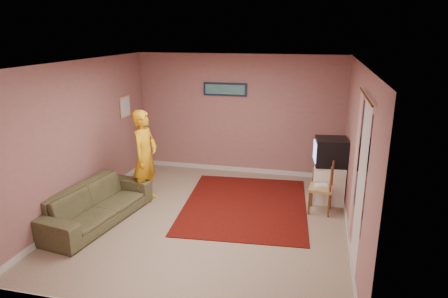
% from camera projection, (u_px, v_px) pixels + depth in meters
% --- Properties ---
extents(ground, '(5.00, 5.00, 0.00)m').
position_uv_depth(ground, '(209.00, 220.00, 6.71)').
color(ground, tan).
rests_on(ground, ground).
extents(wall_back, '(4.50, 0.02, 2.60)m').
position_uv_depth(wall_back, '(239.00, 115.00, 8.66)').
color(wall_back, '#9F6A68').
rests_on(wall_back, ground).
extents(wall_front, '(4.50, 0.02, 2.60)m').
position_uv_depth(wall_front, '(141.00, 214.00, 4.00)').
color(wall_front, '#9F6A68').
rests_on(wall_front, ground).
extents(wall_left, '(0.02, 5.00, 2.60)m').
position_uv_depth(wall_left, '(81.00, 138.00, 6.83)').
color(wall_left, '#9F6A68').
rests_on(wall_left, ground).
extents(wall_right, '(0.02, 5.00, 2.60)m').
position_uv_depth(wall_right, '(356.00, 156.00, 5.84)').
color(wall_right, '#9F6A68').
rests_on(wall_right, ground).
extents(ceiling, '(4.50, 5.00, 0.02)m').
position_uv_depth(ceiling, '(207.00, 63.00, 5.96)').
color(ceiling, white).
rests_on(ceiling, wall_back).
extents(baseboard_back, '(4.50, 0.02, 0.10)m').
position_uv_depth(baseboard_back, '(238.00, 169.00, 9.01)').
color(baseboard_back, silver).
rests_on(baseboard_back, ground).
extents(baseboard_left, '(0.02, 5.00, 0.10)m').
position_uv_depth(baseboard_left, '(89.00, 205.00, 7.19)').
color(baseboard_left, silver).
rests_on(baseboard_left, ground).
extents(baseboard_right, '(0.02, 5.00, 0.10)m').
position_uv_depth(baseboard_right, '(348.00, 232.00, 6.20)').
color(baseboard_right, silver).
rests_on(baseboard_right, ground).
extents(window, '(0.01, 1.10, 1.50)m').
position_uv_depth(window, '(362.00, 166.00, 4.96)').
color(window, black).
rests_on(window, wall_right).
extents(curtain_sheer, '(0.01, 0.75, 2.10)m').
position_uv_depth(curtain_sheer, '(361.00, 185.00, 4.88)').
color(curtain_sheer, silver).
rests_on(curtain_sheer, wall_right).
extents(curtain_floral, '(0.01, 0.35, 2.10)m').
position_uv_depth(curtain_floral, '(355.00, 167.00, 5.53)').
color(curtain_floral, beige).
rests_on(curtain_floral, wall_right).
extents(curtain_rod, '(0.02, 1.40, 0.02)m').
position_uv_depth(curtain_rod, '(366.00, 96.00, 4.72)').
color(curtain_rod, brown).
rests_on(curtain_rod, wall_right).
extents(picture_back, '(0.95, 0.04, 0.28)m').
position_uv_depth(picture_back, '(225.00, 89.00, 8.54)').
color(picture_back, '#131B36').
rests_on(picture_back, wall_back).
extents(picture_left, '(0.04, 0.38, 0.42)m').
position_uv_depth(picture_left, '(125.00, 107.00, 8.24)').
color(picture_left, beige).
rests_on(picture_left, wall_left).
extents(area_rug, '(2.39, 2.90, 0.01)m').
position_uv_depth(area_rug, '(245.00, 205.00, 7.28)').
color(area_rug, black).
rests_on(area_rug, ground).
extents(tv_cabinet, '(0.56, 0.51, 0.71)m').
position_uv_depth(tv_cabinet, '(329.00, 183.00, 7.37)').
color(tv_cabinet, white).
rests_on(tv_cabinet, ground).
extents(crt_tv, '(0.63, 0.57, 0.50)m').
position_uv_depth(crt_tv, '(331.00, 152.00, 7.20)').
color(crt_tv, black).
rests_on(crt_tv, tv_cabinet).
extents(chair_a, '(0.44, 0.42, 0.47)m').
position_uv_depth(chair_a, '(324.00, 167.00, 7.67)').
color(chair_a, tan).
rests_on(chair_a, ground).
extents(dvd_player, '(0.45, 0.38, 0.07)m').
position_uv_depth(dvd_player, '(324.00, 170.00, 7.68)').
color(dvd_player, '#A6A6AB').
rests_on(dvd_player, chair_a).
extents(blue_throw, '(0.41, 0.05, 0.43)m').
position_uv_depth(blue_throw, '(325.00, 156.00, 7.80)').
color(blue_throw, '#8EB1E8').
rests_on(blue_throw, chair_a).
extents(chair_b, '(0.43, 0.45, 0.49)m').
position_uv_depth(chair_b, '(321.00, 182.00, 6.87)').
color(chair_b, tan).
rests_on(chair_b, ground).
extents(game_console, '(0.26, 0.22, 0.04)m').
position_uv_depth(game_console, '(321.00, 186.00, 6.89)').
color(game_console, white).
rests_on(game_console, chair_b).
extents(sofa, '(1.15, 2.22, 0.62)m').
position_uv_depth(sofa, '(96.00, 204.00, 6.59)').
color(sofa, brown).
rests_on(sofa, ground).
extents(person, '(0.46, 0.66, 1.72)m').
position_uv_depth(person, '(145.00, 156.00, 7.27)').
color(person, gold).
rests_on(person, ground).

